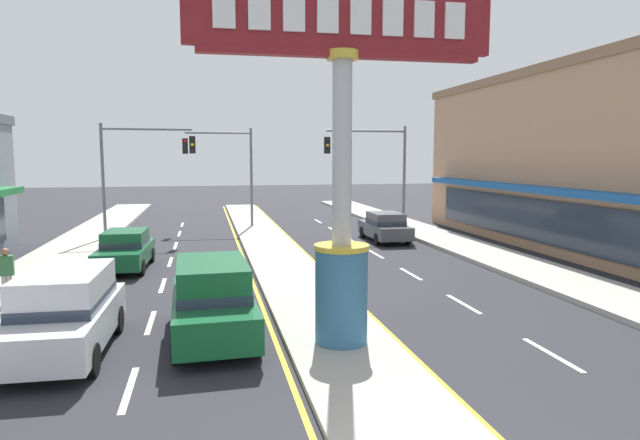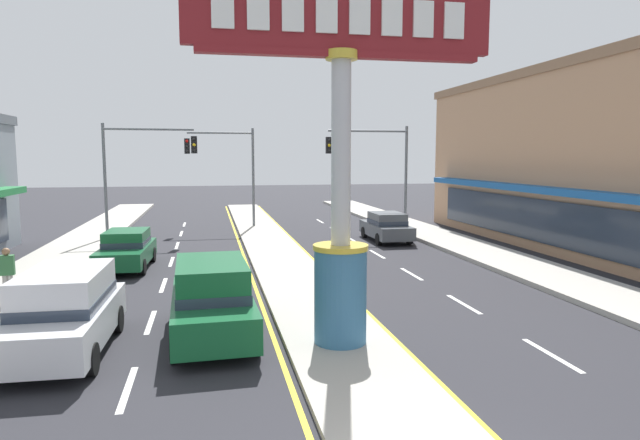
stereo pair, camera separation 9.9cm
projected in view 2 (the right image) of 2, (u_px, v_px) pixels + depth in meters
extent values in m
cube|color=#A39E93|center=(278.00, 256.00, 24.41)|extent=(2.56, 52.00, 0.14)
cube|color=#ADA89E|center=(36.00, 274.00, 20.61)|extent=(2.95, 60.00, 0.18)
cube|color=#ADA89E|center=(494.00, 256.00, 24.30)|extent=(2.95, 60.00, 0.18)
cube|color=silver|center=(128.00, 388.00, 10.66)|extent=(0.14, 2.20, 0.01)
cube|color=silver|center=(151.00, 322.00, 14.94)|extent=(0.14, 2.20, 0.01)
cube|color=silver|center=(163.00, 285.00, 19.23)|extent=(0.14, 2.20, 0.01)
cube|color=silver|center=(172.00, 262.00, 23.51)|extent=(0.14, 2.20, 0.01)
cube|color=silver|center=(177.00, 245.00, 27.79)|extent=(0.14, 2.20, 0.01)
cube|color=silver|center=(181.00, 233.00, 32.08)|extent=(0.14, 2.20, 0.01)
cube|color=silver|center=(184.00, 224.00, 36.36)|extent=(0.14, 2.20, 0.01)
cube|color=silver|center=(551.00, 355.00, 12.47)|extent=(0.14, 2.20, 0.01)
cube|color=silver|center=(464.00, 304.00, 16.75)|extent=(0.14, 2.20, 0.01)
cube|color=silver|center=(411.00, 274.00, 21.03)|extent=(0.14, 2.20, 0.01)
cube|color=silver|center=(377.00, 254.00, 25.32)|extent=(0.14, 2.20, 0.01)
cube|color=silver|center=(353.00, 240.00, 29.60)|extent=(0.14, 2.20, 0.01)
cube|color=silver|center=(334.00, 229.00, 33.89)|extent=(0.14, 2.20, 0.01)
cube|color=silver|center=(320.00, 221.00, 38.17)|extent=(0.14, 2.20, 0.01)
cube|color=yellow|center=(245.00, 259.00, 24.13)|extent=(0.12, 52.00, 0.01)
cube|color=yellow|center=(310.00, 257.00, 24.70)|extent=(0.12, 52.00, 0.01)
cylinder|color=#33668C|center=(340.00, 296.00, 12.81)|extent=(1.22, 1.22, 2.19)
cylinder|color=gold|center=(341.00, 247.00, 12.68)|extent=(1.28, 1.28, 0.12)
cylinder|color=#B7B7BC|center=(341.00, 152.00, 12.43)|extent=(0.45, 0.45, 4.47)
cylinder|color=gold|center=(341.00, 55.00, 12.19)|extent=(0.71, 0.71, 0.20)
cube|color=maroon|center=(342.00, 17.00, 12.09)|extent=(6.95, 0.24, 1.45)
cube|color=maroon|center=(341.00, 54.00, 12.18)|extent=(6.39, 0.29, 0.16)
cube|color=white|center=(223.00, 9.00, 11.43)|extent=(0.47, 0.06, 0.80)
cube|color=white|center=(258.00, 10.00, 11.58)|extent=(0.47, 0.06, 0.80)
cube|color=white|center=(293.00, 12.00, 11.73)|extent=(0.47, 0.06, 0.80)
cube|color=white|center=(327.00, 14.00, 11.87)|extent=(0.47, 0.06, 0.80)
cube|color=white|center=(360.00, 16.00, 12.02)|extent=(0.47, 0.06, 0.80)
cube|color=white|center=(392.00, 17.00, 12.16)|extent=(0.47, 0.06, 0.80)
cube|color=white|center=(423.00, 19.00, 12.31)|extent=(0.47, 0.06, 0.80)
cube|color=white|center=(454.00, 21.00, 12.45)|extent=(0.47, 0.06, 0.80)
cube|color=tan|center=(631.00, 164.00, 25.54)|extent=(8.35, 25.68, 8.28)
cube|color=#89674C|center=(637.00, 67.00, 25.04)|extent=(8.52, 26.20, 0.45)
cube|color=#195193|center=(540.00, 190.00, 24.76)|extent=(0.90, 21.83, 0.30)
cube|color=#283342|center=(547.00, 222.00, 25.02)|extent=(0.08, 21.06, 2.00)
cylinder|color=slate|center=(105.00, 183.00, 28.91)|extent=(0.16, 0.16, 6.20)
cylinder|color=slate|center=(149.00, 129.00, 29.05)|extent=(4.62, 0.12, 0.12)
cube|color=black|center=(194.00, 145.00, 29.44)|extent=(0.32, 0.24, 0.92)
sphere|color=black|center=(194.00, 139.00, 29.27)|extent=(0.17, 0.17, 0.17)
sphere|color=yellow|center=(194.00, 145.00, 29.30)|extent=(0.17, 0.17, 0.17)
sphere|color=black|center=(194.00, 150.00, 29.34)|extent=(0.17, 0.17, 0.17)
cylinder|color=slate|center=(406.00, 180.00, 31.92)|extent=(0.16, 0.16, 6.20)
cylinder|color=slate|center=(368.00, 131.00, 31.14)|extent=(4.62, 0.12, 0.12)
cube|color=black|center=(329.00, 145.00, 30.62)|extent=(0.32, 0.24, 0.92)
sphere|color=black|center=(329.00, 140.00, 30.45)|extent=(0.17, 0.17, 0.17)
sphere|color=yellow|center=(329.00, 145.00, 30.48)|extent=(0.17, 0.17, 0.17)
sphere|color=black|center=(329.00, 151.00, 30.52)|extent=(0.17, 0.17, 0.17)
cylinder|color=slate|center=(253.00, 179.00, 34.30)|extent=(0.16, 0.16, 6.20)
cylinder|color=slate|center=(220.00, 133.00, 33.59)|extent=(3.96, 0.12, 0.12)
cube|color=black|center=(187.00, 146.00, 33.14)|extent=(0.32, 0.24, 0.92)
sphere|color=red|center=(187.00, 141.00, 32.97)|extent=(0.17, 0.17, 0.17)
sphere|color=black|center=(187.00, 146.00, 33.00)|extent=(0.17, 0.17, 0.17)
sphere|color=black|center=(187.00, 151.00, 33.04)|extent=(0.17, 0.17, 0.17)
cube|color=#4C5156|center=(386.00, 230.00, 29.20)|extent=(1.78, 4.31, 0.66)
cube|color=#4C5156|center=(387.00, 218.00, 28.96)|extent=(1.56, 2.16, 0.60)
cube|color=#283342|center=(387.00, 222.00, 28.98)|extent=(1.60, 2.18, 0.24)
cylinder|color=black|center=(364.00, 232.00, 30.38)|extent=(0.22, 0.62, 0.62)
cylinder|color=black|center=(392.00, 231.00, 30.69)|extent=(0.22, 0.62, 0.62)
cylinder|color=black|center=(379.00, 239.00, 27.78)|extent=(0.22, 0.62, 0.62)
cylinder|color=black|center=(409.00, 238.00, 28.09)|extent=(0.22, 0.62, 0.62)
cube|color=#14562D|center=(127.00, 254.00, 21.97)|extent=(1.95, 4.38, 0.66)
cube|color=#14562D|center=(127.00, 238.00, 22.07)|extent=(1.64, 2.22, 0.60)
cube|color=#283342|center=(127.00, 242.00, 22.09)|extent=(1.68, 2.24, 0.24)
cylinder|color=black|center=(142.00, 267.00, 20.82)|extent=(0.25, 0.63, 0.62)
cylinder|color=black|center=(97.00, 268.00, 20.57)|extent=(0.25, 0.63, 0.62)
cylinder|color=black|center=(153.00, 255.00, 23.44)|extent=(0.25, 0.63, 0.62)
cylinder|color=black|center=(113.00, 256.00, 23.19)|extent=(0.25, 0.63, 0.62)
cube|color=#14562D|center=(212.00, 311.00, 13.52)|extent=(2.06, 4.66, 0.80)
cube|color=#14562D|center=(211.00, 277.00, 13.61)|extent=(1.77, 2.91, 0.80)
cube|color=#283342|center=(212.00, 288.00, 13.64)|extent=(1.81, 2.94, 0.24)
cylinder|color=black|center=(255.00, 341.00, 12.39)|extent=(0.24, 0.69, 0.68)
cylinder|color=black|center=(175.00, 347.00, 11.98)|extent=(0.24, 0.69, 0.68)
cylinder|color=black|center=(243.00, 307.00, 15.14)|extent=(0.24, 0.69, 0.68)
cylinder|color=black|center=(177.00, 312.00, 14.74)|extent=(0.24, 0.69, 0.68)
cube|color=silver|center=(64.00, 324.00, 12.47)|extent=(2.02, 4.65, 0.80)
cube|color=silver|center=(65.00, 287.00, 12.56)|extent=(1.75, 2.90, 0.80)
cube|color=#283342|center=(66.00, 299.00, 12.59)|extent=(1.79, 2.93, 0.24)
cylinder|color=black|center=(91.00, 359.00, 11.27)|extent=(0.24, 0.69, 0.68)
cylinder|color=black|center=(117.00, 319.00, 14.06)|extent=(0.24, 0.69, 0.68)
cylinder|color=black|center=(44.00, 323.00, 13.76)|extent=(0.24, 0.69, 0.68)
cylinder|color=#B7B2AD|center=(6.00, 290.00, 15.95)|extent=(0.14, 0.14, 0.89)
cylinder|color=#B7B2AD|center=(11.00, 290.00, 15.98)|extent=(0.14, 0.14, 0.89)
cube|color=#336B3D|center=(7.00, 265.00, 15.88)|extent=(0.43, 0.28, 0.57)
sphere|color=#8C6647|center=(6.00, 252.00, 15.84)|extent=(0.22, 0.22, 0.22)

